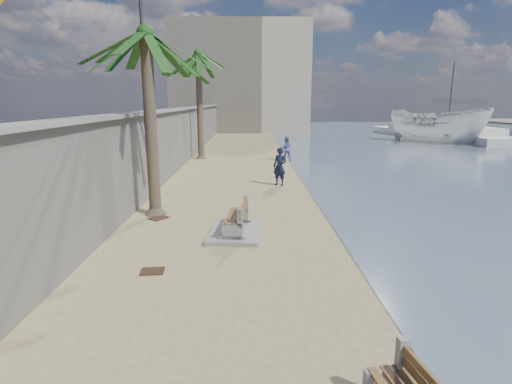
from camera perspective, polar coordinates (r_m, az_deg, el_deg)
name	(u,v)px	position (r m, az deg, el deg)	size (l,w,h in m)	color
ground_plane	(295,367)	(6.80, 5.54, -23.61)	(140.00, 140.00, 0.00)	tan
seawall	(179,138)	(25.93, -10.96, 7.55)	(0.45, 70.00, 3.50)	gray
wall_cap	(178,109)	(25.83, -11.13, 11.53)	(0.80, 70.00, 0.12)	gray
end_building	(241,79)	(57.52, -2.23, 15.78)	(18.00, 12.00, 14.00)	#B7AA93
bench_far	(236,221)	(12.37, -2.89, -4.16)	(1.77, 2.43, 0.96)	gray
palm_mid	(145,35)	(14.67, -15.51, 20.74)	(5.00, 5.00, 7.14)	brown
palm_back	(198,55)	(29.03, -8.25, 18.77)	(5.00, 5.00, 8.11)	brown
streetlight	(142,36)	(18.17, -15.95, 20.64)	(0.28, 0.28, 5.12)	#2D2D33
person_a	(280,164)	(19.45, 3.41, 4.04)	(0.77, 0.52, 2.14)	#131934
person_b	(286,147)	(27.79, 4.32, 6.38)	(0.89, 0.69, 1.85)	#5365AD
boat_cruiser	(437,124)	(44.03, 24.44, 8.84)	(3.79, 3.91, 4.46)	silver
yacht_near	(471,138)	(47.20, 28.41, 6.83)	(12.58, 3.52, 1.50)	silver
yacht_far	(397,132)	(53.27, 19.50, 8.14)	(8.06, 2.26, 1.50)	silver
sailboat_west	(447,131)	(57.89, 25.65, 7.91)	(6.11, 4.98, 9.00)	silver
debris_c	(159,218)	(14.50, -13.71, -3.62)	(0.61, 0.49, 0.03)	#382616
debris_d	(152,271)	(10.16, -14.59, -10.88)	(0.56, 0.45, 0.03)	#382616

